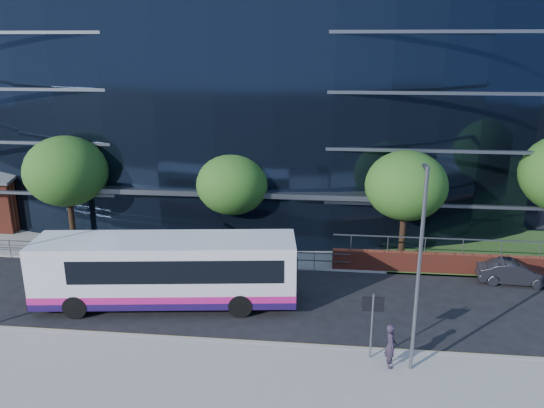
# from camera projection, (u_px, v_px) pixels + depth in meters

# --- Properties ---
(ground) EXTENTS (200.00, 200.00, 0.00)m
(ground) POSITION_uv_depth(u_px,v_px,m) (263.00, 333.00, 23.23)
(ground) COLOR black
(ground) RESTS_ON ground
(pavement_near) EXTENTS (80.00, 8.00, 0.15)m
(pavement_near) POSITION_uv_depth(u_px,v_px,m) (246.00, 406.00, 18.45)
(pavement_near) COLOR gray
(pavement_near) RESTS_ON ground
(kerb) EXTENTS (80.00, 0.25, 0.16)m
(kerb) POSITION_uv_depth(u_px,v_px,m) (260.00, 344.00, 22.26)
(kerb) COLOR gray
(kerb) RESTS_ON ground
(yellow_line_outer) EXTENTS (80.00, 0.08, 0.01)m
(yellow_line_outer) POSITION_uv_depth(u_px,v_px,m) (261.00, 343.00, 22.47)
(yellow_line_outer) COLOR gold
(yellow_line_outer) RESTS_ON ground
(yellow_line_inner) EXTENTS (80.00, 0.08, 0.01)m
(yellow_line_inner) POSITION_uv_depth(u_px,v_px,m) (261.00, 341.00, 22.61)
(yellow_line_inner) COLOR gold
(yellow_line_inner) RESTS_ON ground
(far_forecourt) EXTENTS (50.00, 8.00, 0.10)m
(far_forecourt) POSITION_uv_depth(u_px,v_px,m) (192.00, 239.00, 34.30)
(far_forecourt) COLOR gray
(far_forecourt) RESTS_ON ground
(glass_office) EXTENTS (44.00, 23.10, 16.00)m
(glass_office) POSITION_uv_depth(u_px,v_px,m) (245.00, 100.00, 41.16)
(glass_office) COLOR black
(glass_office) RESTS_ON ground
(guard_railings) EXTENTS (24.00, 0.05, 1.10)m
(guard_railings) POSITION_uv_depth(u_px,v_px,m) (140.00, 250.00, 30.47)
(guard_railings) COLOR slate
(guard_railings) RESTS_ON ground
(street_sign) EXTENTS (0.85, 0.09, 2.80)m
(street_sign) POSITION_uv_depth(u_px,v_px,m) (373.00, 312.00, 20.63)
(street_sign) COLOR slate
(street_sign) RESTS_ON pavement_near
(tree_far_a) EXTENTS (4.95, 4.95, 6.98)m
(tree_far_a) POSITION_uv_depth(u_px,v_px,m) (66.00, 171.00, 31.72)
(tree_far_a) COLOR black
(tree_far_a) RESTS_ON ground
(tree_far_b) EXTENTS (4.29, 4.29, 6.05)m
(tree_far_b) POSITION_uv_depth(u_px,v_px,m) (232.00, 184.00, 31.36)
(tree_far_b) COLOR black
(tree_far_b) RESTS_ON ground
(tree_far_c) EXTENTS (4.62, 4.62, 6.51)m
(tree_far_c) POSITION_uv_depth(u_px,v_px,m) (406.00, 186.00, 29.76)
(tree_far_c) COLOR black
(tree_far_c) RESTS_ON ground
(tree_dist_e) EXTENTS (4.62, 4.62, 6.51)m
(tree_dist_e) POSITION_uv_depth(u_px,v_px,m) (527.00, 117.00, 57.51)
(tree_dist_e) COLOR black
(tree_dist_e) RESTS_ON ground
(streetlight_east) EXTENTS (0.15, 0.77, 8.00)m
(streetlight_east) POSITION_uv_depth(u_px,v_px,m) (419.00, 266.00, 19.26)
(streetlight_east) COLOR slate
(streetlight_east) RESTS_ON pavement_near
(city_bus) EXTENTS (12.66, 4.35, 3.36)m
(city_bus) POSITION_uv_depth(u_px,v_px,m) (168.00, 270.00, 25.34)
(city_bus) COLOR silver
(city_bus) RESTS_ON ground
(parked_car) EXTENTS (3.81, 1.55, 1.23)m
(parked_car) POSITION_uv_depth(u_px,v_px,m) (514.00, 272.00, 27.95)
(parked_car) COLOR black
(parked_car) RESTS_ON ground
(pedestrian) EXTENTS (0.49, 0.69, 1.79)m
(pedestrian) POSITION_uv_depth(u_px,v_px,m) (391.00, 346.00, 20.38)
(pedestrian) COLOR #2A2131
(pedestrian) RESTS_ON pavement_near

